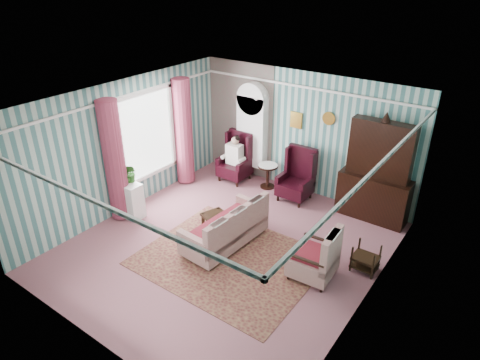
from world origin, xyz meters
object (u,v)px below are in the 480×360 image
Objects in this scene: nest_table at (366,258)px; floral_armchair at (314,251)px; round_side_table at (268,176)px; sofa at (225,221)px; dresser_hutch at (377,169)px; wingback_right at (296,176)px; plant_stand at (130,200)px; seated_woman at (235,159)px; bookcase at (252,137)px; wingback_left at (235,158)px; coffee_table at (220,227)px.

nest_table is 1.03m from floral_armchair.
sofa reaches higher than round_side_table.
dresser_hutch is 1.86m from wingback_right.
seated_woman is at bearing 73.78° from plant_stand.
wingback_right reaches higher than floral_armchair.
bookcase is 3.39m from plant_stand.
wingback_right is at bearing -10.01° from round_side_table.
wingback_right is at bearing -14.57° from bookcase.
plant_stand reaches higher than nest_table.
bookcase is 0.68m from wingback_left.
sofa is at bearing -65.60° from bookcase.
bookcase reaches higher than sofa.
round_side_table is 3.60m from nest_table.
nest_table is (0.57, -1.82, -0.91)m from dresser_hutch.
round_side_table is at bearing 59.62° from plant_stand.
nest_table is 0.68× the size of plant_stand.
plant_stand is at bearing -106.22° from wingback_left.
round_side_table is 3.45m from floral_armchair.
coffee_table is (-0.50, -2.20, -0.43)m from wingback_right.
coffee_table is at bearing -81.53° from round_side_table.
sofa is at bearing 90.41° from floral_armchair.
seated_woman is at bearing -175.59° from dresser_hutch.
coffee_table is at bearing -60.39° from wingback_left.
floral_armchair is (1.62, -2.25, -0.08)m from wingback_right.
seated_woman is (-1.75, 0.00, -0.04)m from wingback_right.
wingback_left is 2.87m from plant_stand.
coffee_table is (-2.12, 0.05, -0.35)m from floral_armchair.
seated_woman is 1.41× the size of coffee_table.
dresser_hutch is 2.83× the size of coffee_table.
bookcase is 0.70m from seated_woman.
wingback_left is 1.75m from wingback_right.
coffee_table is (-2.25, -2.47, -0.98)m from dresser_hutch.
plant_stand is 4.20m from floral_armchair.
wingback_left reaches higher than round_side_table.
seated_woman is at bearing 159.15° from nest_table.
floral_armchair is (-0.13, -2.52, -0.64)m from dresser_hutch.
bookcase is at bearing 71.51° from plant_stand.
seated_woman is 1.97× the size of round_side_table.
round_side_table is 2.38m from coffee_table.
bookcase is 2.93m from coffee_table.
plant_stand is 2.13m from coffee_table.
nest_table is (3.82, -1.94, -0.85)m from bookcase.
bookcase reaches higher than wingback_right.
floral_armchair is at bearing -1.36° from coffee_table.
wingback_right is (-1.75, -0.27, -0.55)m from dresser_hutch.
dresser_hutch reaches higher than round_side_table.
round_side_table is at bearing 9.46° from seated_woman.
seated_woman is 4.37m from nest_table.
wingback_right is at bearing 32.05° from floral_armchair.
dresser_hutch is 4.37× the size of nest_table.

